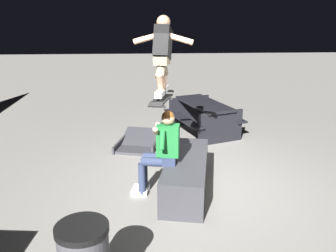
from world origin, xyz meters
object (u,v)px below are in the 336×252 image
(skateboard, at_px, (162,99))
(kicker_ramp, at_px, (139,144))
(picnic_table_back, at_px, (204,113))
(ledge_box_main, at_px, (186,174))
(person_sitting_on_ledge, at_px, (161,148))
(skater_airborne, at_px, (163,52))

(skateboard, relative_size, kicker_ramp, 0.79)
(picnic_table_back, bearing_deg, ledge_box_main, 165.67)
(person_sitting_on_ledge, xyz_separation_m, kicker_ramp, (2.16, 0.39, -0.73))
(kicker_ramp, relative_size, picnic_table_back, 0.64)
(kicker_ramp, xyz_separation_m, picnic_table_back, (0.81, -1.53, 0.44))
(ledge_box_main, bearing_deg, picnic_table_back, -14.33)
(person_sitting_on_ledge, bearing_deg, kicker_ramp, 10.14)
(person_sitting_on_ledge, bearing_deg, ledge_box_main, -72.64)
(kicker_ramp, bearing_deg, skateboard, -168.87)
(ledge_box_main, xyz_separation_m, kicker_ramp, (2.03, 0.80, -0.22))
(picnic_table_back, bearing_deg, skater_airborne, 158.91)
(skater_airborne, distance_m, kicker_ramp, 3.02)
(skateboard, bearing_deg, person_sitting_on_ledge, 158.66)
(ledge_box_main, bearing_deg, person_sitting_on_ledge, 107.36)
(picnic_table_back, bearing_deg, skateboard, 159.04)
(ledge_box_main, bearing_deg, skater_airborne, 91.33)
(ledge_box_main, xyz_separation_m, skateboard, (-0.06, 0.39, 1.27))
(person_sitting_on_ledge, distance_m, picnic_table_back, 3.20)
(skater_airborne, relative_size, picnic_table_back, 0.55)
(person_sitting_on_ledge, height_order, kicker_ramp, person_sitting_on_ledge)
(kicker_ramp, distance_m, picnic_table_back, 1.78)
(kicker_ramp, bearing_deg, person_sitting_on_ledge, -169.86)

